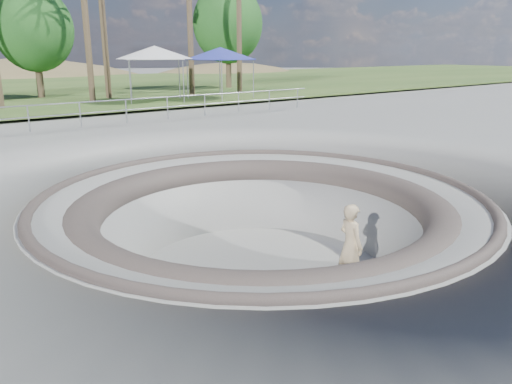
# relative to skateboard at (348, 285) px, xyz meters

# --- Properties ---
(ground) EXTENTS (180.00, 180.00, 0.00)m
(ground) POSITION_rel_skateboard_xyz_m (-0.99, 1.89, 1.83)
(ground) COLOR gray
(ground) RESTS_ON ground
(skate_bowl) EXTENTS (14.00, 14.00, 4.10)m
(skate_bowl) POSITION_rel_skateboard_xyz_m (-0.99, 1.89, -0.00)
(skate_bowl) COLOR gray
(skate_bowl) RESTS_ON ground
(safety_railing) EXTENTS (25.00, 0.06, 1.03)m
(safety_railing) POSITION_rel_skateboard_xyz_m (-0.99, 13.89, 2.52)
(safety_railing) COLOR gray
(safety_railing) RESTS_ON ground
(skateboard) EXTENTS (0.92, 0.30, 0.09)m
(skateboard) POSITION_rel_skateboard_xyz_m (0.00, 0.00, 0.00)
(skateboard) COLOR #9B603E
(skateboard) RESTS_ON ground
(skater) EXTENTS (0.56, 0.76, 1.89)m
(skater) POSITION_rel_skateboard_xyz_m (0.00, 0.00, 0.96)
(skater) COLOR tan
(skater) RESTS_ON skateboard
(canopy_white) EXTENTS (5.73, 5.73, 3.19)m
(canopy_white) POSITION_rel_skateboard_xyz_m (5.99, 20.83, 4.90)
(canopy_white) COLOR gray
(canopy_white) RESTS_ON ground
(canopy_blue) EXTENTS (6.02, 6.02, 3.12)m
(canopy_blue) POSITION_rel_skateboard_xyz_m (9.97, 19.89, 4.84)
(canopy_blue) COLOR gray
(canopy_blue) RESTS_ON ground
(bushy_tree_mid) EXTENTS (4.80, 4.37, 6.93)m
(bushy_tree_mid) POSITION_rel_skateboard_xyz_m (1.16, 27.51, 6.29)
(bushy_tree_mid) COLOR brown
(bushy_tree_mid) RESTS_ON ground
(bushy_tree_right) EXTENTS (5.63, 5.12, 8.13)m
(bushy_tree_right) POSITION_rel_skateboard_xyz_m (15.66, 27.26, 7.04)
(bushy_tree_right) COLOR brown
(bushy_tree_right) RESTS_ON ground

